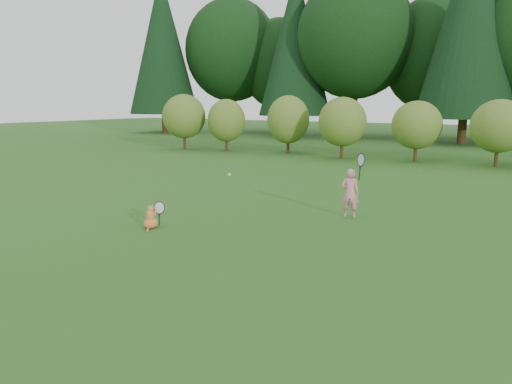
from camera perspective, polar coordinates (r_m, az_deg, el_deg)
The scene contains 6 objects.
ground at distance 9.49m, azimuth -3.61°, elevation -4.78°, with size 100.00×100.00×0.00m, color #255618.
shrub_row at distance 21.14m, azimuth 17.53°, elevation 6.95°, with size 28.00×3.00×2.80m, color #516E22, non-canonical shape.
woodland_backdrop at distance 31.30m, azimuth 23.13°, elevation 18.78°, with size 48.00×10.00×15.00m, color black, non-canonical shape.
child at distance 10.88m, azimuth 10.74°, elevation 0.01°, with size 0.61×0.40×1.59m.
cat at distance 10.07m, azimuth -11.92°, elevation -2.70°, with size 0.41×0.65×0.63m.
tennis_ball at distance 9.64m, azimuth -3.08°, elevation 1.98°, with size 0.07×0.07×0.07m.
Camera 1 is at (5.37, -7.42, 2.47)m, focal length 35.00 mm.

